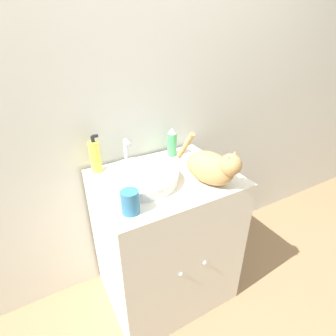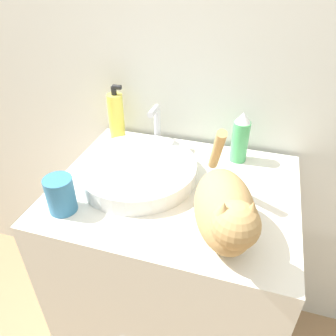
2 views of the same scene
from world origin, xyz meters
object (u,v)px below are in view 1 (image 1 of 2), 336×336
object	(u,v)px
cat	(212,167)
cup	(130,202)
spray_bottle	(172,142)
soap_bottle	(95,156)

from	to	relation	value
cat	cup	size ratio (longest dim) A/B	3.57
spray_bottle	cup	distance (m)	0.60
soap_bottle	cup	xyz separation A→B (m)	(0.02, -0.43, -0.04)
soap_bottle	spray_bottle	xyz separation A→B (m)	(0.47, -0.02, -0.00)
cat	spray_bottle	distance (m)	0.39
cat	cup	distance (m)	0.45
spray_bottle	cat	bearing A→B (deg)	-88.79
cat	cup	xyz separation A→B (m)	(-0.45, -0.02, -0.04)
cat	spray_bottle	xyz separation A→B (m)	(-0.01, 0.39, -0.01)
cat	soap_bottle	size ratio (longest dim) A/B	1.77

